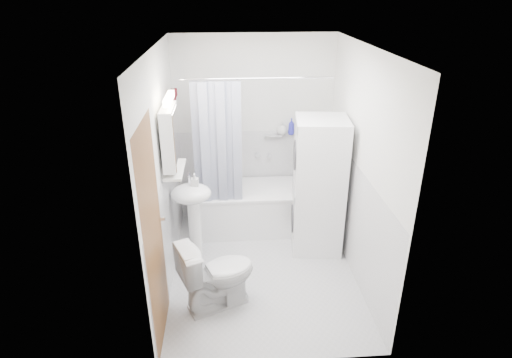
{
  "coord_description": "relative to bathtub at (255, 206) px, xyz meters",
  "views": [
    {
      "loc": [
        -0.36,
        -3.93,
        2.91
      ],
      "look_at": [
        -0.06,
        0.15,
        1.04
      ],
      "focal_mm": 30.0,
      "sensor_mm": 36.0,
      "label": 1
    }
  ],
  "objects": [
    {
      "name": "shampoo_b",
      "position": [
        0.48,
        0.32,
        0.89
      ],
      "size": [
        0.08,
        0.21,
        0.08
      ],
      "primitive_type": "imported",
      "color": "#2B2CAF",
      "rests_on": "shower_caddy"
    },
    {
      "name": "curtain_rod",
      "position": [
        -0.0,
        -0.29,
        1.69
      ],
      "size": [
        1.65,
        0.02,
        0.02
      ],
      "primitive_type": "cylinder",
      "rotation": [
        0.0,
        1.57,
        0.0
      ],
      "color": "silver",
      "rests_on": "room_walls"
    },
    {
      "name": "bathtub",
      "position": [
        0.0,
        0.0,
        0.0
      ],
      "size": [
        1.47,
        0.7,
        0.56
      ],
      "color": "white",
      "rests_on": "ground"
    },
    {
      "name": "shelf_cup",
      "position": [
        -0.88,
        -0.7,
        0.95
      ],
      "size": [
        0.1,
        0.09,
        0.1
      ],
      "primitive_type": "imported",
      "color": "gray",
      "rests_on": "shelf"
    },
    {
      "name": "tub_spout",
      "position": [
        0.2,
        0.33,
        0.57
      ],
      "size": [
        0.04,
        0.12,
        0.04
      ],
      "primitive_type": "cylinder",
      "rotation": [
        1.57,
        0.0,
        0.0
      ],
      "color": "silver",
      "rests_on": "room_walls"
    },
    {
      "name": "medicine_cabinet",
      "position": [
        -0.89,
        -0.82,
        1.26
      ],
      "size": [
        0.13,
        0.5,
        0.71
      ],
      "color": "white",
      "rests_on": "room_walls"
    },
    {
      "name": "toilet",
      "position": [
        -0.47,
        -1.46,
        0.05
      ],
      "size": [
        0.84,
        0.67,
        0.73
      ],
      "primitive_type": "imported",
      "rotation": [
        0.0,
        0.0,
        1.97
      ],
      "color": "white",
      "rests_on": "ground"
    },
    {
      "name": "soap_pump",
      "position": [
        -0.7,
        -0.67,
        0.64
      ],
      "size": [
        0.08,
        0.17,
        0.08
      ],
      "primitive_type": "imported",
      "color": "gray",
      "rests_on": "sink"
    },
    {
      "name": "shelf_bottle",
      "position": [
        -0.88,
        -0.97,
        0.94
      ],
      "size": [
        0.07,
        0.18,
        0.07
      ],
      "primitive_type": "imported",
      "color": "gray",
      "rests_on": "shelf"
    },
    {
      "name": "floor",
      "position": [
        0.01,
        -0.92,
        -0.31
      ],
      "size": [
        2.6,
        2.6,
        0.0
      ],
      "primitive_type": "plane",
      "color": "#B7B7BC",
      "rests_on": "ground"
    },
    {
      "name": "shower_curtain",
      "position": [
        -0.45,
        -0.29,
        0.94
      ],
      "size": [
        0.55,
        0.02,
        1.45
      ],
      "color": "#141F48",
      "rests_on": "curtain_rod"
    },
    {
      "name": "washer_dryer",
      "position": [
        0.69,
        -0.49,
        0.49
      ],
      "size": [
        0.63,
        0.62,
        1.6
      ],
      "rotation": [
        0.0,
        0.0,
        -0.11
      ],
      "color": "white",
      "rests_on": "ground"
    },
    {
      "name": "shampoo_a",
      "position": [
        0.36,
        0.32,
        0.92
      ],
      "size": [
        0.13,
        0.17,
        0.13
      ],
      "primitive_type": "imported",
      "color": "gray",
      "rests_on": "shower_caddy"
    },
    {
      "name": "shelf",
      "position": [
        -0.88,
        -0.82,
        0.89
      ],
      "size": [
        0.18,
        0.54,
        0.02
      ],
      "primitive_type": "cube",
      "color": "silver",
      "rests_on": "room_walls"
    },
    {
      "name": "room_walls",
      "position": [
        0.01,
        -0.92,
        1.18
      ],
      "size": [
        2.6,
        2.6,
        2.6
      ],
      "color": "white",
      "rests_on": "ground"
    },
    {
      "name": "door",
      "position": [
        -0.94,
        -1.47,
        0.69
      ],
      "size": [
        0.05,
        2.0,
        2.0
      ],
      "color": "brown",
      "rests_on": "ground"
    },
    {
      "name": "shower_caddy",
      "position": [
        0.25,
        0.32,
        0.84
      ],
      "size": [
        0.22,
        0.06,
        0.02
      ],
      "primitive_type": "cube",
      "color": "silver",
      "rests_on": "room_walls"
    },
    {
      "name": "sink",
      "position": [
        -0.74,
        -0.67,
        0.39
      ],
      "size": [
        0.44,
        0.37,
        1.04
      ],
      "color": "white",
      "rests_on": "ground"
    },
    {
      "name": "towel",
      "position": [
        -0.93,
        -0.17,
        1.16
      ],
      "size": [
        0.07,
        0.34,
        0.81
      ],
      "color": "maroon",
      "rests_on": "room_walls"
    },
    {
      "name": "wainscot",
      "position": [
        0.01,
        -0.63,
        0.29
      ],
      "size": [
        1.98,
        2.58,
        2.58
      ],
      "color": "white",
      "rests_on": "ground"
    }
  ]
}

